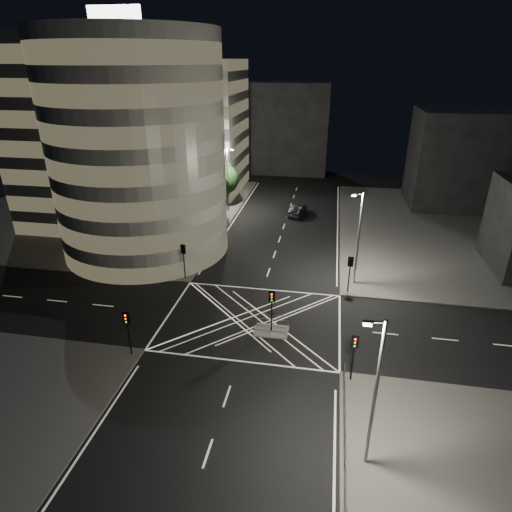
% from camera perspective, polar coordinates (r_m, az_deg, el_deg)
% --- Properties ---
extents(ground, '(120.00, 120.00, 0.00)m').
position_cam_1_polar(ground, '(40.18, -0.49, -8.58)').
color(ground, black).
rests_on(ground, ground).
extents(sidewalk_far_left, '(42.00, 42.00, 0.15)m').
position_cam_1_polar(sidewalk_far_left, '(72.97, -19.43, 5.77)').
color(sidewalk_far_left, '#53504E').
rests_on(sidewalk_far_left, ground).
extents(sidewalk_far_right, '(42.00, 42.00, 0.15)m').
position_cam_1_polar(sidewalk_far_right, '(67.83, 29.10, 2.59)').
color(sidewalk_far_right, '#53504E').
rests_on(sidewalk_far_right, ground).
extents(central_island, '(3.00, 2.00, 0.15)m').
position_cam_1_polar(central_island, '(38.64, 2.06, -9.97)').
color(central_island, slate).
rests_on(central_island, ground).
extents(office_tower_curved, '(30.00, 29.00, 27.20)m').
position_cam_1_polar(office_tower_curved, '(59.09, -17.77, 14.45)').
color(office_tower_curved, gray).
rests_on(office_tower_curved, sidewalk_far_left).
extents(office_block_rear, '(24.00, 16.00, 22.00)m').
position_cam_1_polar(office_block_rear, '(80.87, -10.87, 16.57)').
color(office_block_rear, gray).
rests_on(office_block_rear, sidewalk_far_left).
extents(building_right_far, '(14.00, 12.00, 15.00)m').
position_cam_1_polar(building_right_far, '(76.98, 25.35, 11.64)').
color(building_right_far, black).
rests_on(building_right_far, sidewalk_far_right).
extents(building_far_end, '(18.00, 8.00, 18.00)m').
position_cam_1_polar(building_far_end, '(92.49, 3.82, 16.57)').
color(building_far_end, black).
rests_on(building_far_end, ground).
extents(tree_a, '(4.80, 4.80, 7.27)m').
position_cam_1_polar(tree_a, '(48.44, -10.84, 3.22)').
color(tree_a, black).
rests_on(tree_a, sidewalk_far_left).
extents(tree_b, '(4.37, 4.37, 7.49)m').
position_cam_1_polar(tree_b, '(53.58, -8.68, 6.00)').
color(tree_b, black).
rests_on(tree_b, sidewalk_far_left).
extents(tree_c, '(4.28, 4.28, 7.00)m').
position_cam_1_polar(tree_c, '(59.14, -6.84, 7.46)').
color(tree_c, black).
rests_on(tree_c, sidewalk_far_left).
extents(tree_d, '(4.33, 4.33, 7.16)m').
position_cam_1_polar(tree_d, '(64.63, -5.34, 9.15)').
color(tree_d, black).
rests_on(tree_d, sidewalk_far_left).
extents(tree_e, '(4.12, 4.12, 6.70)m').
position_cam_1_polar(tree_e, '(70.32, -4.04, 10.19)').
color(tree_e, black).
rests_on(tree_e, sidewalk_far_left).
extents(traffic_signal_fl, '(0.55, 0.22, 4.00)m').
position_cam_1_polar(traffic_signal_fl, '(46.65, -9.64, 0.13)').
color(traffic_signal_fl, black).
rests_on(traffic_signal_fl, sidewalk_far_left).
extents(traffic_signal_nl, '(0.55, 0.22, 4.00)m').
position_cam_1_polar(traffic_signal_nl, '(35.76, -16.77, -8.85)').
color(traffic_signal_nl, black).
rests_on(traffic_signal_nl, sidewalk_near_left).
extents(traffic_signal_fr, '(0.55, 0.22, 4.00)m').
position_cam_1_polar(traffic_signal_fr, '(44.24, 12.43, -1.54)').
color(traffic_signal_fr, black).
rests_on(traffic_signal_fr, sidewalk_far_right).
extents(traffic_signal_nr, '(0.55, 0.22, 4.00)m').
position_cam_1_polar(traffic_signal_nr, '(32.55, 12.94, -12.05)').
color(traffic_signal_nr, black).
rests_on(traffic_signal_nr, sidewalk_near_right).
extents(traffic_signal_island, '(0.55, 0.22, 4.00)m').
position_cam_1_polar(traffic_signal_island, '(37.10, 2.12, -6.36)').
color(traffic_signal_island, black).
rests_on(traffic_signal_island, central_island).
extents(street_lamp_left_near, '(1.25, 0.25, 10.00)m').
position_cam_1_polar(street_lamp_left_near, '(50.43, -8.62, 5.32)').
color(street_lamp_left_near, slate).
rests_on(street_lamp_left_near, sidewalk_far_left).
extents(street_lamp_left_far, '(1.25, 0.25, 10.00)m').
position_cam_1_polar(street_lamp_left_far, '(66.98, -3.79, 10.40)').
color(street_lamp_left_far, slate).
rests_on(street_lamp_left_far, sidewalk_far_left).
extents(street_lamp_right_far, '(1.25, 0.25, 10.00)m').
position_cam_1_polar(street_lamp_right_far, '(45.24, 13.47, 2.60)').
color(street_lamp_right_far, slate).
rests_on(street_lamp_right_far, sidewalk_far_right).
extents(street_lamp_right_near, '(1.25, 0.25, 10.00)m').
position_cam_1_polar(street_lamp_right_near, '(25.38, 15.51, -17.00)').
color(street_lamp_right_near, slate).
rests_on(street_lamp_right_near, sidewalk_near_right).
extents(railing_near_right, '(0.06, 11.70, 1.10)m').
position_cam_1_polar(railing_near_right, '(29.92, 11.81, -21.51)').
color(railing_near_right, slate).
rests_on(railing_near_right, sidewalk_near_right).
extents(railing_island_south, '(2.80, 0.06, 1.10)m').
position_cam_1_polar(railing_island_south, '(37.56, 1.87, -9.95)').
color(railing_island_south, slate).
rests_on(railing_island_south, central_island).
extents(railing_island_north, '(2.80, 0.06, 1.10)m').
position_cam_1_polar(railing_island_north, '(39.04, 2.26, -8.47)').
color(railing_island_north, slate).
rests_on(railing_island_north, central_island).
extents(sedan, '(2.82, 5.38, 1.69)m').
position_cam_1_polar(sedan, '(66.83, 5.56, 6.10)').
color(sedan, black).
rests_on(sedan, ground).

